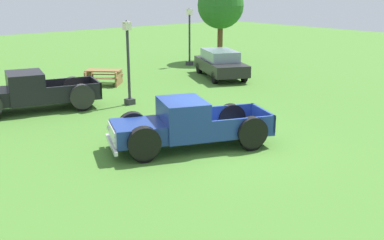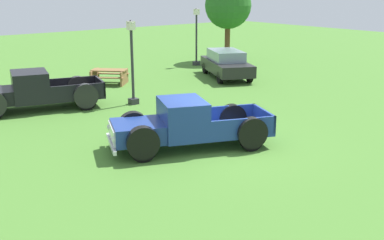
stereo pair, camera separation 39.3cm
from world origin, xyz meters
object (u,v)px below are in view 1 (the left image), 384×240
(sedan_distant_a, at_px, (220,63))
(lamp_post_far, at_px, (128,61))
(lamp_post_near, at_px, (190,36))
(pickup_truck_foreground, at_px, (181,126))
(oak_tree_east, at_px, (221,6))
(pickup_truck_behind_left, at_px, (25,93))
(picnic_table, at_px, (104,75))

(sedan_distant_a, height_order, lamp_post_far, lamp_post_far)
(lamp_post_near, bearing_deg, pickup_truck_foreground, -130.99)
(lamp_post_far, bearing_deg, pickup_truck_foreground, -107.72)
(oak_tree_east, bearing_deg, sedan_distant_a, -133.31)
(lamp_post_far, height_order, oak_tree_east, oak_tree_east)
(lamp_post_near, xyz_separation_m, lamp_post_far, (-8.70, -6.30, -0.01))
(pickup_truck_foreground, xyz_separation_m, pickup_truck_behind_left, (-2.04, 7.65, 0.03))
(sedan_distant_a, height_order, picnic_table, sedan_distant_a)
(lamp_post_far, bearing_deg, pickup_truck_behind_left, 155.64)
(pickup_truck_behind_left, bearing_deg, lamp_post_near, 19.72)
(pickup_truck_behind_left, distance_m, picnic_table, 5.87)
(pickup_truck_behind_left, bearing_deg, pickup_truck_foreground, -75.05)
(pickup_truck_behind_left, xyz_separation_m, oak_tree_east, (15.38, 4.57, 2.93))
(pickup_truck_behind_left, distance_m, lamp_post_near, 13.45)
(pickup_truck_behind_left, relative_size, lamp_post_far, 1.55)
(pickup_truck_foreground, distance_m, lamp_post_far, 6.28)
(pickup_truck_foreground, relative_size, oak_tree_east, 1.03)
(sedan_distant_a, xyz_separation_m, lamp_post_near, (1.35, 4.31, 1.12))
(pickup_truck_behind_left, bearing_deg, lamp_post_far, -24.36)
(sedan_distant_a, relative_size, oak_tree_east, 0.93)
(oak_tree_east, bearing_deg, picnic_table, -169.54)
(pickup_truck_behind_left, xyz_separation_m, lamp_post_far, (3.92, -1.77, 1.13))
(pickup_truck_behind_left, distance_m, sedan_distant_a, 11.27)
(pickup_truck_foreground, height_order, picnic_table, pickup_truck_foreground)
(pickup_truck_foreground, height_order, lamp_post_near, lamp_post_near)
(pickup_truck_foreground, distance_m, pickup_truck_behind_left, 7.92)
(pickup_truck_foreground, bearing_deg, lamp_post_far, 72.28)
(pickup_truck_foreground, relative_size, lamp_post_near, 1.49)
(lamp_post_far, bearing_deg, picnic_table, 73.85)
(pickup_truck_behind_left, bearing_deg, sedan_distant_a, 1.06)
(pickup_truck_behind_left, relative_size, lamp_post_near, 1.54)
(pickup_truck_behind_left, height_order, lamp_post_near, lamp_post_near)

